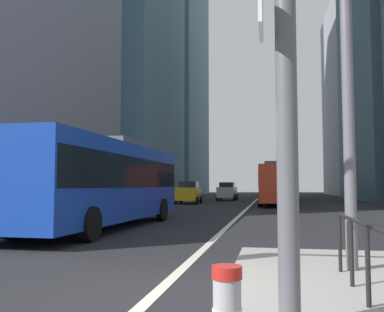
{
  "coord_description": "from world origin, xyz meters",
  "views": [
    {
      "loc": [
        1.69,
        -6.09,
        1.58
      ],
      "look_at": [
        -3.7,
        22.83,
        3.63
      ],
      "focal_mm": 39.92,
      "sensor_mm": 36.0,
      "label": 1
    }
  ],
  "objects_px": {
    "car_oncoming_mid": "(189,192)",
    "car_receding_far": "(275,190)",
    "city_bus_blue_oncoming": "(104,179)",
    "city_bus_red_distant": "(283,184)",
    "city_bus_red_receding": "(277,183)",
    "car_receding_near": "(283,190)",
    "car_oncoming_far": "(227,191)"
  },
  "relations": [
    {
      "from": "car_receding_far",
      "to": "car_oncoming_far",
      "type": "relative_size",
      "value": 1.02
    },
    {
      "from": "city_bus_blue_oncoming",
      "to": "car_oncoming_mid",
      "type": "bearing_deg",
      "value": 92.76
    },
    {
      "from": "city_bus_blue_oncoming",
      "to": "car_oncoming_far",
      "type": "xyz_separation_m",
      "value": [
        1.41,
        31.22,
        -0.85
      ]
    },
    {
      "from": "city_bus_red_receding",
      "to": "car_receding_far",
      "type": "xyz_separation_m",
      "value": [
        0.09,
        26.99,
        -0.85
      ]
    },
    {
      "from": "city_bus_blue_oncoming",
      "to": "city_bus_red_distant",
      "type": "distance_m",
      "value": 39.22
    },
    {
      "from": "city_bus_blue_oncoming",
      "to": "car_receding_near",
      "type": "relative_size",
      "value": 2.66
    },
    {
      "from": "city_bus_blue_oncoming",
      "to": "car_oncoming_mid",
      "type": "height_order",
      "value": "city_bus_blue_oncoming"
    },
    {
      "from": "city_bus_blue_oncoming",
      "to": "city_bus_red_distant",
      "type": "xyz_separation_m",
      "value": [
        7.5,
        38.5,
        -0.0
      ]
    },
    {
      "from": "city_bus_red_receding",
      "to": "car_receding_far",
      "type": "distance_m",
      "value": 27.01
    },
    {
      "from": "city_bus_red_receding",
      "to": "car_oncoming_mid",
      "type": "relative_size",
      "value": 2.82
    },
    {
      "from": "car_receding_near",
      "to": "car_oncoming_far",
      "type": "relative_size",
      "value": 1.01
    },
    {
      "from": "car_receding_far",
      "to": "car_receding_near",
      "type": "bearing_deg",
      "value": 69.33
    },
    {
      "from": "city_bus_red_receding",
      "to": "car_oncoming_far",
      "type": "height_order",
      "value": "city_bus_red_receding"
    },
    {
      "from": "city_bus_red_receding",
      "to": "car_oncoming_mid",
      "type": "distance_m",
      "value": 7.78
    },
    {
      "from": "city_bus_blue_oncoming",
      "to": "car_receding_near",
      "type": "distance_m",
      "value": 51.32
    },
    {
      "from": "car_receding_far",
      "to": "city_bus_red_distant",
      "type": "bearing_deg",
      "value": -84.63
    },
    {
      "from": "city_bus_blue_oncoming",
      "to": "car_oncoming_mid",
      "type": "distance_m",
      "value": 22.0
    },
    {
      "from": "city_bus_red_distant",
      "to": "city_bus_red_receding",
      "type": "bearing_deg",
      "value": -93.02
    },
    {
      "from": "car_receding_far",
      "to": "city_bus_red_receding",
      "type": "bearing_deg",
      "value": -90.19
    },
    {
      "from": "city_bus_red_distant",
      "to": "car_receding_far",
      "type": "xyz_separation_m",
      "value": [
        -0.85,
        9.09,
        -0.85
      ]
    },
    {
      "from": "car_oncoming_mid",
      "to": "car_receding_far",
      "type": "relative_size",
      "value": 0.95
    },
    {
      "from": "city_bus_red_receding",
      "to": "car_oncoming_far",
      "type": "bearing_deg",
      "value": 115.82
    },
    {
      "from": "city_bus_red_distant",
      "to": "car_oncoming_far",
      "type": "distance_m",
      "value": 9.52
    },
    {
      "from": "city_bus_red_distant",
      "to": "city_bus_blue_oncoming",
      "type": "bearing_deg",
      "value": -101.02
    },
    {
      "from": "car_receding_near",
      "to": "car_oncoming_far",
      "type": "distance_m",
      "value": 20.52
    },
    {
      "from": "city_bus_red_distant",
      "to": "car_receding_near",
      "type": "xyz_separation_m",
      "value": [
        0.33,
        12.22,
        -0.85
      ]
    },
    {
      "from": "city_bus_blue_oncoming",
      "to": "car_oncoming_far",
      "type": "bearing_deg",
      "value": 87.42
    },
    {
      "from": "car_oncoming_mid",
      "to": "car_oncoming_far",
      "type": "bearing_deg",
      "value": 75.1
    },
    {
      "from": "car_receding_near",
      "to": "car_receding_far",
      "type": "relative_size",
      "value": 0.99
    },
    {
      "from": "city_bus_blue_oncoming",
      "to": "car_receding_far",
      "type": "distance_m",
      "value": 48.06
    },
    {
      "from": "car_oncoming_mid",
      "to": "car_receding_far",
      "type": "distance_m",
      "value": 26.76
    },
    {
      "from": "city_bus_red_distant",
      "to": "car_oncoming_mid",
      "type": "distance_m",
      "value": 18.64
    }
  ]
}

